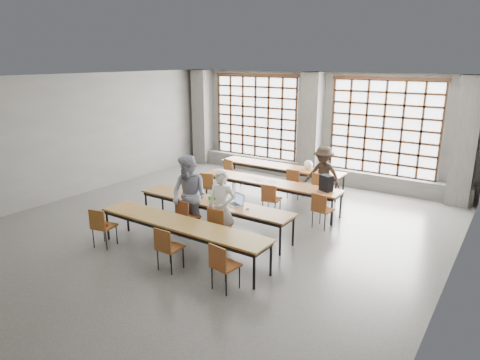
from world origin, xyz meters
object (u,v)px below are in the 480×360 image
chair_front_left (186,214)px  green_box (214,198)px  chair_near_left (101,224)px  phone (217,203)px  chair_back_right (320,185)px  student_male (222,208)px  chair_mid_right (321,207)px  chair_near_right (222,262)px  chair_front_right (219,223)px  student_back (323,175)px  backpack (326,183)px  desk_row_c (214,204)px  chair_mid_left (208,184)px  desk_row_a (281,168)px  desk_row_d (181,226)px  laptop_front (237,202)px  red_pouch (104,224)px  mouse (248,208)px  chair_back_mid (294,181)px  student_female (189,196)px  chair_mid_centre (270,197)px  laptop_back (324,169)px  chair_back_left (231,170)px  plastic_bag (308,165)px  chair_near_mid (167,245)px  desk_row_b (269,184)px

chair_front_left → green_box: chair_front_left is taller
chair_near_left → phone: (1.59, 1.96, 0.20)m
chair_back_right → student_male: 3.77m
chair_mid_right → chair_near_right: (-0.26, -3.58, 0.00)m
chair_front_right → student_back: bearing=80.6°
student_male → backpack: student_male is taller
desk_row_c → chair_mid_left: chair_mid_left is taller
desk_row_c → green_box: bearing=122.0°
phone → chair_back_right: bearing=72.0°
chair_back_right → student_back: student_back is taller
desk_row_a → green_box: 3.76m
desk_row_d → chair_mid_left: size_ratio=4.55×
student_back → student_male: bearing=-97.3°
laptop_front → red_pouch: bearing=-133.7°
chair_mid_right → mouse: 1.89m
chair_back_mid → green_box: bearing=-99.3°
desk_row_d → chair_back_right: bearing=78.1°
chair_near_left → student_female: student_female is taller
mouse → green_box: (-1.00, 0.10, 0.03)m
chair_front_right → desk_row_c: bearing=134.1°
desk_row_a → chair_front_right: size_ratio=4.55×
chair_mid_centre → chair_mid_right: same height
student_female → chair_front_left: bearing=-89.8°
chair_back_right → laptop_back: bearing=106.9°
chair_near_left → student_male: (2.01, 1.56, 0.30)m
chair_front_right → backpack: (1.22, 2.83, 0.39)m
chair_back_mid → student_back: student_back is taller
desk_row_c → phone: phone is taller
chair_front_left → backpack: bearing=53.0°
desk_row_a → chair_near_left: size_ratio=4.55×
chair_near_right → green_box: bearing=130.2°
chair_back_left → phone: bearing=-59.6°
plastic_bag → chair_mid_left: bearing=-129.0°
chair_front_left → backpack: (2.14, 2.83, 0.39)m
chair_near_mid → chair_back_mid: bearing=90.1°
laptop_front → backpack: size_ratio=1.12×
chair_front_left → chair_front_right: size_ratio=1.00×
desk_row_c → student_female: 0.64m
mouse → plastic_bag: 3.92m
chair_front_left → mouse: (1.25, 0.61, 0.21)m
chair_mid_right → student_male: (-1.42, -2.02, 0.30)m
mouse → chair_front_left: bearing=-154.1°
chair_mid_left → mouse: size_ratio=8.98×
plastic_bag → red_pouch: bearing=-108.7°
desk_row_b → chair_front_left: chair_front_left is taller
chair_front_right → mouse: size_ratio=8.98×
chair_near_left → red_pouch: (-0.02, 0.08, -0.04)m
desk_row_d → chair_mid_right: size_ratio=4.55×
desk_row_a → chair_near_right: chair_near_right is taller
chair_front_left → student_female: bearing=88.4°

